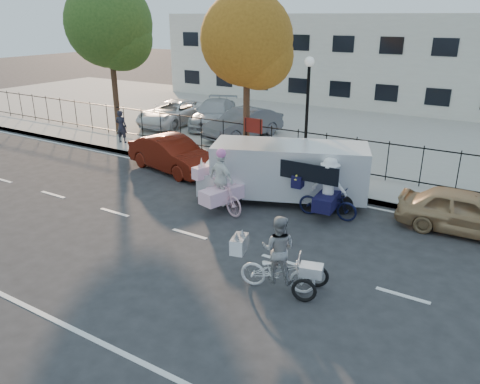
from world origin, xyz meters
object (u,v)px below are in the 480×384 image
Objects in this scene: white_van at (287,170)px; lot_car_b at (173,113)px; unicorn_bike at (221,189)px; gold_sedan at (466,212)px; zebra_trike at (278,262)px; lamppost at (308,94)px; lot_car_c at (243,123)px; lot_car_a at (214,114)px; bull_bike at (327,194)px; pedestrian at (121,127)px; red_sedan at (172,154)px.

lot_car_b is (-10.27, 6.58, -0.26)m from white_van.
unicorn_bike is 0.57× the size of gold_sedan.
zebra_trike reaches higher than lot_car_b.
lamppost is 7.11m from gold_sedan.
gold_sedan is at bearing -55.17° from unicorn_bike.
lot_car_c is (-10.91, 5.74, 0.23)m from gold_sedan.
lot_car_c is at bearing 19.88° from zebra_trike.
lamppost is 8.89m from zebra_trike.
gold_sedan is 0.78× the size of lot_car_a.
bull_bike is 12.79m from lot_car_a.
zebra_trike is at bearing -176.78° from bull_bike.
zebra_trike is 16.35m from lot_car_a.
zebra_trike is at bearing 134.20° from pedestrian.
unicorn_bike reaches higher than pedestrian.
lot_car_c is at bearing -47.61° from lot_car_a.
zebra_trike is at bearing -115.02° from unicorn_bike.
unicorn_bike is at bearing -49.02° from lot_car_c.
white_van is 3.85× the size of pedestrian.
pedestrian reaches higher than lot_car_c.
lot_car_c is at bearing 60.45° from gold_sedan.
lamppost is 0.90× the size of lot_car_b.
bull_bike is at bearing -50.66° from unicorn_bike.
gold_sedan is at bearing -78.70° from bull_bike.
gold_sedan is at bearing -25.82° from lot_car_b.
lot_car_c is (4.46, 3.88, -0.06)m from pedestrian.
lamppost is 9.50m from pedestrian.
lot_car_b reaches higher than red_sedan.
zebra_trike is 0.35× the size of white_van.
lot_car_c is (-7.72, 11.21, 0.17)m from zebra_trike.
bull_bike is at bearing -35.53° from lot_car_b.
lot_car_c is (-4.11, 8.14, 0.09)m from unicorn_bike.
red_sedan is 7.89m from lot_car_b.
lamppost is 10.54m from lot_car_b.
lot_car_b is (-15.78, 6.19, 0.18)m from gold_sedan.
pedestrian is (-9.87, 2.25, -0.15)m from white_van.
lot_car_b is at bearing 54.50° from bull_bike.
lamppost reaches higher than red_sedan.
red_sedan is (-7.03, 1.13, -0.08)m from bull_bike.
lamppost is 0.73× the size of white_van.
lamppost is 9.04m from lot_car_a.
lot_car_b is at bearing 61.59° from unicorn_bike.
zebra_trike is 0.57× the size of gold_sedan.
lot_car_a is at bearing 167.36° from lot_car_c.
bull_bike is 1.34× the size of pedestrian.
pedestrian is at bearing 71.51° from bull_bike.
white_van reaches higher than bull_bike.
bull_bike reaches higher than zebra_trike.
pedestrian is at bearing -124.83° from lot_car_c.
lot_car_a is (-8.12, 7.50, -0.23)m from white_van.
red_sedan is at bearing 39.25° from zebra_trike.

